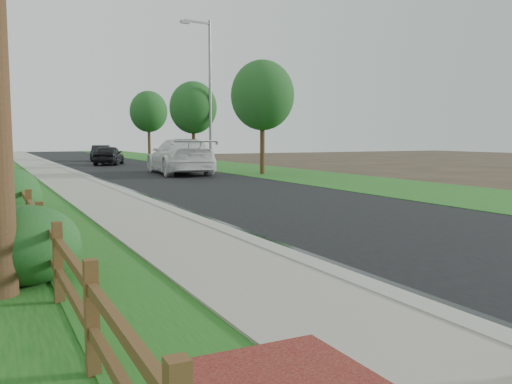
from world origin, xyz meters
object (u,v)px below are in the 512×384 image
ranch_fence (34,220)px  dark_car_mid (109,155)px  streetlight (208,85)px  white_suv (180,156)px

ranch_fence → dark_car_mid: 32.53m
ranch_fence → dark_car_mid: dark_car_mid is taller
dark_car_mid → streetlight: size_ratio=0.44×
ranch_fence → white_suv: size_ratio=2.41×
streetlight → white_suv: bearing=-127.6°
ranch_fence → dark_car_mid: bearing=76.0°
white_suv → streetlight: 7.60m
ranch_fence → streetlight: (13.11, 24.01, 5.05)m
white_suv → dark_car_mid: 12.42m
white_suv → dark_car_mid: bearing=-78.0°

